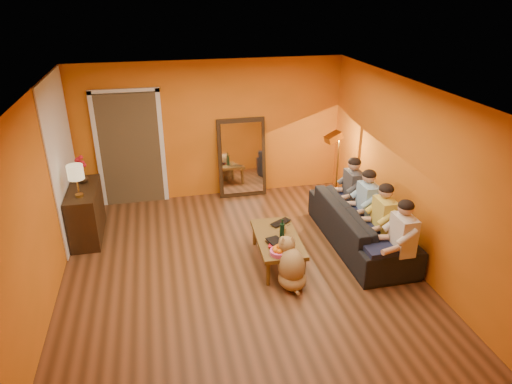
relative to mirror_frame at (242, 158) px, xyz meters
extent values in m
cube|color=brown|center=(-0.55, -2.63, -0.76)|extent=(5.00, 5.50, 0.00)
cube|color=white|center=(-0.55, -2.63, 1.84)|extent=(5.00, 5.50, 0.00)
cube|color=orange|center=(-0.55, 0.12, 0.54)|extent=(5.00, 0.00, 2.60)
cube|color=orange|center=(-3.05, -2.63, 0.54)|extent=(0.00, 5.50, 2.60)
cube|color=orange|center=(1.95, -2.63, 0.54)|extent=(0.00, 5.50, 2.60)
cube|color=white|center=(-3.04, -0.88, 0.54)|extent=(0.02, 1.90, 2.58)
cube|color=#3F2D19|center=(-2.05, 0.20, 0.29)|extent=(1.06, 0.30, 2.10)
cube|color=white|center=(-2.62, 0.08, 0.29)|extent=(0.08, 0.06, 2.20)
cube|color=white|center=(-1.48, 0.08, 0.29)|extent=(0.08, 0.06, 2.20)
cube|color=white|center=(-2.05, 0.08, 1.36)|extent=(1.22, 0.06, 0.08)
cube|color=#321F10|center=(0.00, 0.00, 0.00)|extent=(0.92, 0.27, 1.51)
cube|color=white|center=(0.00, -0.04, 0.00)|extent=(0.78, 0.21, 1.35)
cube|color=#321F10|center=(-2.79, -1.08, -0.34)|extent=(0.44, 1.18, 0.85)
imported|color=black|center=(1.45, -2.30, -0.42)|extent=(2.35, 0.92, 0.69)
cylinder|color=black|center=(0.09, -2.56, -0.18)|extent=(0.07, 0.07, 0.31)
imported|color=#B27F3F|center=(0.16, -2.39, -0.30)|extent=(0.11, 0.11, 0.09)
imported|color=black|center=(0.22, -2.16, -0.33)|extent=(0.42, 0.37, 0.03)
imported|color=#321F10|center=(-0.14, -2.71, -0.33)|extent=(0.24, 0.28, 0.02)
imported|color=red|center=(-0.13, -2.70, -0.31)|extent=(0.25, 0.28, 0.02)
imported|color=black|center=(-0.14, -2.72, -0.29)|extent=(0.24, 0.29, 0.02)
imported|color=#321F10|center=(-2.79, -0.83, 0.18)|extent=(0.17, 0.17, 0.17)
camera|label=1|loc=(-1.54, -8.11, 3.03)|focal=32.00mm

